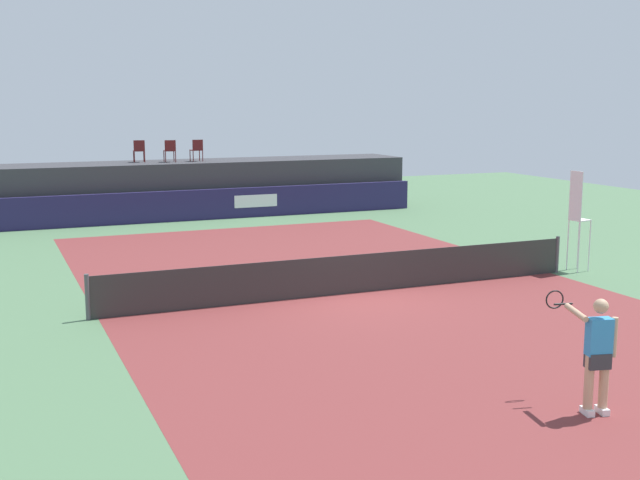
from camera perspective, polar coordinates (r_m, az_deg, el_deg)
The scene contains 13 objects.
ground_plane at distance 22.31m, azimuth -1.07°, elevation -2.14°, with size 48.00×48.00×0.00m, color #4C704C.
court_inner at distance 19.62m, azimuth 2.20°, elevation -3.79°, with size 12.00×22.00×0.00m, color maroon.
sponsor_wall at distance 32.07m, azimuth -8.07°, elevation 2.51°, with size 18.00×0.22×1.20m.
spectator_platform at distance 33.74m, azimuth -8.89°, elevation 3.70°, with size 18.00×2.80×2.20m, color #38383D.
spectator_chair_far_left at distance 33.29m, azimuth -12.72°, elevation 6.25°, with size 0.48×0.48×0.89m.
spectator_chair_left at distance 33.11m, azimuth -10.61°, elevation 6.30°, with size 0.46×0.46×0.89m.
spectator_chair_center at distance 33.37m, azimuth -8.74°, elevation 6.38°, with size 0.47×0.47×0.89m.
umpire_chair at distance 23.01m, azimuth 17.80°, elevation 1.77°, with size 0.48×0.48×2.76m.
tennis_net at distance 19.51m, azimuth 2.21°, elevation -2.44°, with size 12.40×0.02×0.95m, color #2D2D2D.
net_post_near at distance 17.84m, azimuth -16.17°, elevation -3.91°, with size 0.10×0.10×1.00m, color #4C4C51.
net_post_far at distance 22.80m, azimuth 16.47°, elevation -1.00°, with size 0.10×0.10×1.00m, color #4C4C51.
tennis_player at distance 12.66m, azimuth 19.04°, elevation -7.50°, with size 0.56×1.22×1.77m.
tennis_ball at distance 20.27m, azimuth -14.86°, elevation -3.57°, with size 0.07×0.07×0.07m, color #D8EA33.
Camera 1 is at (-8.11, -17.26, 4.60)m, focal length 45.11 mm.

